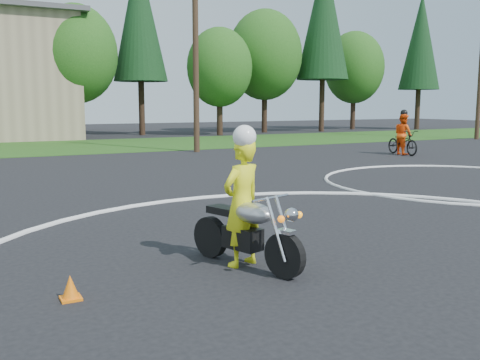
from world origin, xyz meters
name	(u,v)px	position (x,y,z in m)	size (l,w,h in m)	color
grass_strip	(68,147)	(0.00, 27.00, 0.01)	(120.00, 10.00, 0.02)	#1E4714
course_markings	(407,227)	(2.17, 4.35, 0.01)	(19.05, 19.05, 0.12)	silver
primary_motorcycle	(248,231)	(-1.68, 3.58, 0.53)	(0.88, 2.01, 1.09)	black
rider_primary_grp	(242,199)	(-1.70, 3.71, 0.98)	(0.77, 0.63, 2.02)	yellow
rider_second_grp	(403,139)	(12.79, 15.27, 0.73)	(1.07, 2.23, 2.06)	black
treeline	(243,48)	(14.78, 34.61, 6.62)	(38.20, 8.10, 14.52)	#382619
utility_poles	(196,42)	(5.00, 21.00, 5.20)	(41.60, 1.12, 10.00)	#473321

